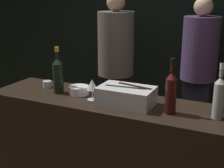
{
  "coord_description": "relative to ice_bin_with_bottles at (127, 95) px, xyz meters",
  "views": [
    {
      "loc": [
        0.95,
        -1.7,
        1.75
      ],
      "look_at": [
        0.0,
        0.28,
        1.1
      ],
      "focal_mm": 50.0,
      "sensor_mm": 36.0,
      "label": 1
    }
  ],
  "objects": [
    {
      "name": "candle_votive",
      "position": [
        -0.77,
        0.1,
        -0.05
      ],
      "size": [
        0.07,
        0.07,
        0.05
      ],
      "color": "silver",
      "rests_on": "bar_counter"
    },
    {
      "name": "person_in_hoodie",
      "position": [
        -0.7,
        1.33,
        -0.09
      ],
      "size": [
        0.42,
        0.42,
        1.74
      ],
      "rotation": [
        0.0,
        0.0,
        -2.15
      ],
      "color": "black",
      "rests_on": "ground_plane"
    },
    {
      "name": "white_wine_bottle",
      "position": [
        0.62,
        0.02,
        0.07
      ],
      "size": [
        0.07,
        0.07,
        0.36
      ],
      "color": "#9EA899",
      "rests_on": "bar_counter"
    },
    {
      "name": "person_blond_tee",
      "position": [
        0.2,
        1.64,
        -0.11
      ],
      "size": [
        0.41,
        0.41,
        1.7
      ],
      "rotation": [
        0.0,
        0.0,
        -1.78
      ],
      "color": "black",
      "rests_on": "ground_plane"
    },
    {
      "name": "bowl_white",
      "position": [
        -0.43,
        0.06,
        -0.04
      ],
      "size": [
        0.16,
        0.16,
        0.06
      ],
      "color": "silver",
      "rests_on": "bar_counter"
    },
    {
      "name": "ice_bin_with_bottles",
      "position": [
        0.0,
        0.0,
        0.0
      ],
      "size": [
        0.39,
        0.24,
        0.13
      ],
      "color": "silver",
      "rests_on": "bar_counter"
    },
    {
      "name": "wine_glass",
      "position": [
        -0.27,
        -0.02,
        0.04
      ],
      "size": [
        0.08,
        0.08,
        0.16
      ],
      "color": "silver",
      "rests_on": "bar_counter"
    },
    {
      "name": "bar_counter",
      "position": [
        -0.14,
        0.03,
        -0.56
      ],
      "size": [
        1.92,
        0.51,
        0.98
      ],
      "color": "black",
      "rests_on": "ground_plane"
    },
    {
      "name": "wall_back_chalkboard",
      "position": [
        -0.14,
        2.05,
        0.35
      ],
      "size": [
        6.4,
        0.06,
        2.8
      ],
      "color": "black",
      "rests_on": "ground_plane"
    },
    {
      "name": "champagne_bottle",
      "position": [
        -0.59,
        0.02,
        0.08
      ],
      "size": [
        0.08,
        0.08,
        0.37
      ],
      "color": "black",
      "rests_on": "bar_counter"
    },
    {
      "name": "red_wine_bottle_black_foil",
      "position": [
        0.32,
        -0.03,
        0.08
      ],
      "size": [
        0.08,
        0.08,
        0.37
      ],
      "color": "#380F0F",
      "rests_on": "bar_counter"
    }
  ]
}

